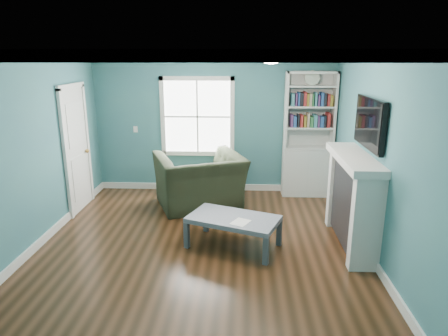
{
  "coord_description": "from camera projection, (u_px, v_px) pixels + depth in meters",
  "views": [
    {
      "loc": [
        0.57,
        -5.0,
        2.56
      ],
      "look_at": [
        0.3,
        0.4,
        1.04
      ],
      "focal_mm": 32.0,
      "sensor_mm": 36.0,
      "label": 1
    }
  ],
  "objects": [
    {
      "name": "floor",
      "position": [
        201.0,
        247.0,
        5.53
      ],
      "size": [
        5.0,
        5.0,
        0.0
      ],
      "primitive_type": "plane",
      "color": "black",
      "rests_on": "ground"
    },
    {
      "name": "room_walls",
      "position": [
        199.0,
        135.0,
        5.1
      ],
      "size": [
        5.0,
        5.0,
        5.0
      ],
      "color": "#386E7E",
      "rests_on": "ground"
    },
    {
      "name": "trim",
      "position": [
        199.0,
        161.0,
        5.19
      ],
      "size": [
        4.5,
        5.0,
        2.6
      ],
      "color": "white",
      "rests_on": "ground"
    },
    {
      "name": "window",
      "position": [
        197.0,
        117.0,
        7.54
      ],
      "size": [
        1.4,
        0.06,
        1.5
      ],
      "color": "white",
      "rests_on": "room_walls"
    },
    {
      "name": "bookshelf",
      "position": [
        308.0,
        147.0,
        7.41
      ],
      "size": [
        0.9,
        0.35,
        2.31
      ],
      "color": "silver",
      "rests_on": "ground"
    },
    {
      "name": "fireplace",
      "position": [
        353.0,
        202.0,
        5.45
      ],
      "size": [
        0.44,
        1.58,
        1.3
      ],
      "color": "black",
      "rests_on": "ground"
    },
    {
      "name": "tv",
      "position": [
        370.0,
        123.0,
        5.15
      ],
      "size": [
        0.06,
        1.1,
        0.65
      ],
      "primitive_type": "cube",
      "color": "black",
      "rests_on": "fireplace"
    },
    {
      "name": "door",
      "position": [
        77.0,
        148.0,
        6.69
      ],
      "size": [
        0.12,
        0.98,
        2.17
      ],
      "color": "silver",
      "rests_on": "ground"
    },
    {
      "name": "ceiling_fixture",
      "position": [
        271.0,
        57.0,
        4.89
      ],
      "size": [
        0.38,
        0.38,
        0.15
      ],
      "color": "white",
      "rests_on": "room_walls"
    },
    {
      "name": "light_switch",
      "position": [
        136.0,
        129.0,
        7.66
      ],
      "size": [
        0.08,
        0.01,
        0.12
      ],
      "primitive_type": "cube",
      "color": "white",
      "rests_on": "room_walls"
    },
    {
      "name": "recliner",
      "position": [
        200.0,
        172.0,
        6.91
      ],
      "size": [
        1.66,
        1.38,
        1.24
      ],
      "primitive_type": "imported",
      "rotation": [
        0.0,
        0.0,
        -2.76
      ],
      "color": "black",
      "rests_on": "ground"
    },
    {
      "name": "coffee_table",
      "position": [
        233.0,
        221.0,
        5.46
      ],
      "size": [
        1.36,
        1.05,
        0.44
      ],
      "rotation": [
        0.0,
        0.0,
        -0.37
      ],
      "color": "#444A51",
      "rests_on": "ground"
    },
    {
      "name": "paper_sheet",
      "position": [
        240.0,
        222.0,
        5.27
      ],
      "size": [
        0.3,
        0.32,
        0.0
      ],
      "primitive_type": "cube",
      "rotation": [
        0.0,
        0.0,
        -0.49
      ],
      "color": "white",
      "rests_on": "coffee_table"
    }
  ]
}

